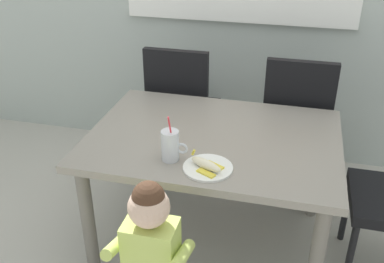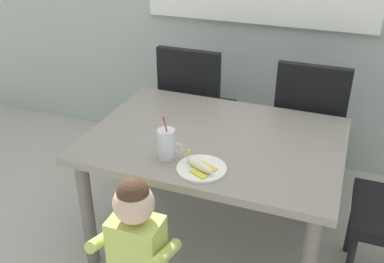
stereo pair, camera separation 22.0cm
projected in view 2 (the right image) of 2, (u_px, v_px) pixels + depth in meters
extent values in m
plane|color=#B7B2A8|center=(212.00, 240.00, 2.61)|extent=(24.00, 24.00, 0.00)
cube|color=gray|center=(215.00, 140.00, 2.29)|extent=(1.30, 0.94, 0.04)
cylinder|color=slate|center=(88.00, 213.00, 2.31)|extent=(0.07, 0.07, 0.66)
cylinder|color=slate|center=(151.00, 144.00, 2.95)|extent=(0.07, 0.07, 0.66)
cylinder|color=slate|center=(326.00, 178.00, 2.60)|extent=(0.07, 0.07, 0.66)
cube|color=black|center=(199.00, 111.00, 3.13)|extent=(0.44, 0.44, 0.06)
cube|color=black|center=(188.00, 86.00, 2.84)|extent=(0.42, 0.05, 0.48)
cylinder|color=black|center=(230.00, 133.00, 3.35)|extent=(0.04, 0.04, 0.42)
cylinder|color=black|center=(184.00, 125.00, 3.46)|extent=(0.04, 0.04, 0.42)
cylinder|color=black|center=(215.00, 158.00, 3.03)|extent=(0.04, 0.04, 0.42)
cylinder|color=black|center=(165.00, 148.00, 3.15)|extent=(0.04, 0.04, 0.42)
cube|color=black|center=(309.00, 130.00, 2.88)|extent=(0.44, 0.44, 0.06)
cube|color=black|center=(310.00, 104.00, 2.59)|extent=(0.42, 0.05, 0.48)
cylinder|color=black|center=(336.00, 153.00, 3.09)|extent=(0.04, 0.04, 0.42)
cylinder|color=black|center=(282.00, 143.00, 3.21)|extent=(0.04, 0.04, 0.42)
cylinder|color=black|center=(331.00, 182.00, 2.78)|extent=(0.04, 0.04, 0.42)
cylinder|color=black|center=(271.00, 170.00, 2.90)|extent=(0.04, 0.04, 0.42)
cylinder|color=black|center=(352.00, 222.00, 2.44)|extent=(0.04, 0.04, 0.42)
cube|color=#C6DB66|center=(137.00, 248.00, 1.86)|extent=(0.22, 0.15, 0.30)
sphere|color=beige|center=(134.00, 203.00, 1.75)|extent=(0.17, 0.17, 0.17)
sphere|color=#472D1E|center=(133.00, 194.00, 1.72)|extent=(0.13, 0.13, 0.13)
cylinder|color=#C6DB66|center=(105.00, 238.00, 1.87)|extent=(0.05, 0.24, 0.13)
cylinder|color=#C6DB66|center=(165.00, 254.00, 1.78)|extent=(0.05, 0.24, 0.13)
cylinder|color=silver|center=(166.00, 144.00, 2.06)|extent=(0.08, 0.08, 0.15)
cylinder|color=#8C6647|center=(167.00, 150.00, 2.08)|extent=(0.07, 0.07, 0.08)
torus|color=silver|center=(178.00, 148.00, 2.05)|extent=(0.06, 0.01, 0.06)
cylinder|color=#E5333F|center=(167.00, 132.00, 2.02)|extent=(0.01, 0.08, 0.21)
cylinder|color=white|center=(202.00, 169.00, 2.00)|extent=(0.23, 0.23, 0.01)
ellipsoid|color=#F4EAC6|center=(199.00, 165.00, 1.98)|extent=(0.17, 0.12, 0.04)
cube|color=yellow|center=(198.00, 174.00, 1.95)|extent=(0.09, 0.07, 0.01)
cube|color=yellow|center=(208.00, 167.00, 2.00)|extent=(0.09, 0.07, 0.01)
cylinder|color=yellow|center=(188.00, 152.00, 2.01)|extent=(0.03, 0.02, 0.03)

